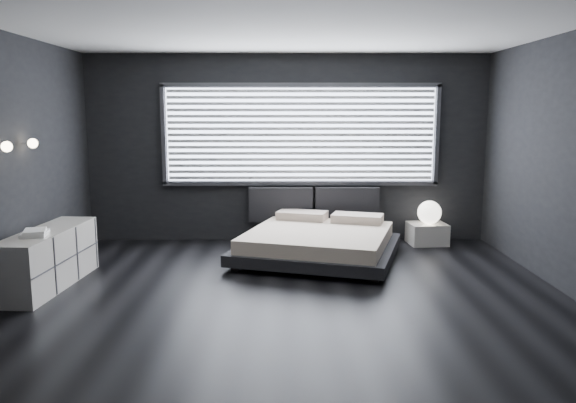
{
  "coord_description": "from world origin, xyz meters",
  "views": [
    {
      "loc": [
        -0.05,
        -5.71,
        1.96
      ],
      "look_at": [
        0.0,
        0.85,
        0.9
      ],
      "focal_mm": 35.0,
      "sensor_mm": 36.0,
      "label": 1
    }
  ],
  "objects": [
    {
      "name": "room",
      "position": [
        0.0,
        0.0,
        1.4
      ],
      "size": [
        6.04,
        6.0,
        2.8
      ],
      "color": "black",
      "rests_on": "ground"
    },
    {
      "name": "window",
      "position": [
        0.2,
        2.7,
        1.61
      ],
      "size": [
        4.14,
        0.09,
        1.52
      ],
      "color": "white",
      "rests_on": "ground"
    },
    {
      "name": "headboard",
      "position": [
        0.4,
        2.64,
        0.57
      ],
      "size": [
        1.96,
        0.16,
        0.52
      ],
      "color": "black",
      "rests_on": "ground"
    },
    {
      "name": "sconce_near",
      "position": [
        -2.88,
        0.05,
        1.6
      ],
      "size": [
        0.18,
        0.11,
        0.11
      ],
      "color": "silver",
      "rests_on": "ground"
    },
    {
      "name": "sconce_far",
      "position": [
        -2.88,
        0.65,
        1.6
      ],
      "size": [
        0.18,
        0.11,
        0.11
      ],
      "color": "silver",
      "rests_on": "ground"
    },
    {
      "name": "bed",
      "position": [
        0.41,
        1.59,
        0.24
      ],
      "size": [
        2.45,
        2.39,
        0.51
      ],
      "color": "black",
      "rests_on": "ground"
    },
    {
      "name": "nightstand",
      "position": [
        2.08,
        2.44,
        0.16
      ],
      "size": [
        0.58,
        0.5,
        0.31
      ],
      "primitive_type": "cube",
      "rotation": [
        0.0,
        0.0,
        0.1
      ],
      "color": "silver",
      "rests_on": "ground"
    },
    {
      "name": "orb_lamp",
      "position": [
        2.09,
        2.39,
        0.49
      ],
      "size": [
        0.35,
        0.35,
        0.35
      ],
      "primitive_type": "sphere",
      "color": "white",
      "rests_on": "nightstand"
    },
    {
      "name": "dresser",
      "position": [
        -2.69,
        0.43,
        0.32
      ],
      "size": [
        0.58,
        1.65,
        0.65
      ],
      "color": "silver",
      "rests_on": "ground"
    },
    {
      "name": "book_stack",
      "position": [
        -2.71,
        0.15,
        0.68
      ],
      "size": [
        0.31,
        0.37,
        0.07
      ],
      "color": "white",
      "rests_on": "dresser"
    }
  ]
}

